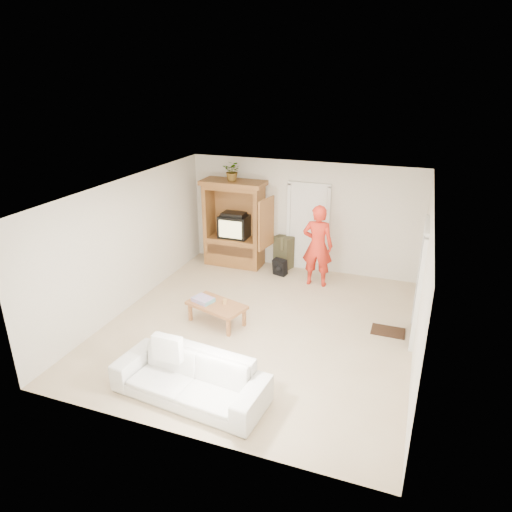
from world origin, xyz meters
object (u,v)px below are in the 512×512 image
at_px(armoire, 235,229).
at_px(coffee_table, 217,306).
at_px(man, 318,246).
at_px(sofa, 190,378).

bearing_deg(armoire, coffee_table, -74.59).
bearing_deg(armoire, man, -12.99).
xyz_separation_m(armoire, coffee_table, (0.78, -2.84, -0.55)).
height_order(man, sofa, man).
bearing_deg(sofa, armoire, 110.82).
relative_size(armoire, sofa, 0.93).
distance_m(armoire, sofa, 5.13).
xyz_separation_m(armoire, man, (2.15, -0.50, 0.01)).
relative_size(man, coffee_table, 1.52).
height_order(armoire, sofa, armoire).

